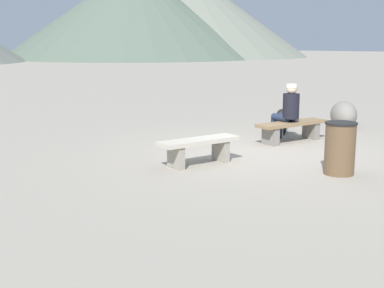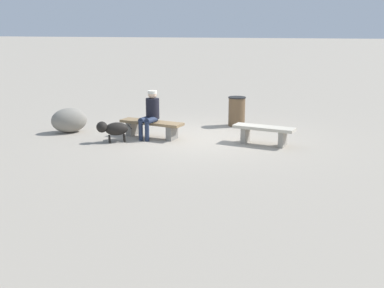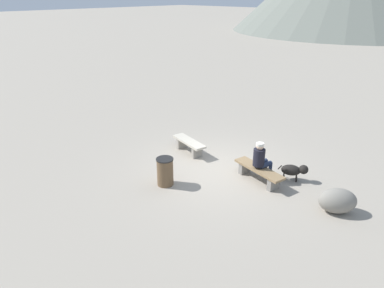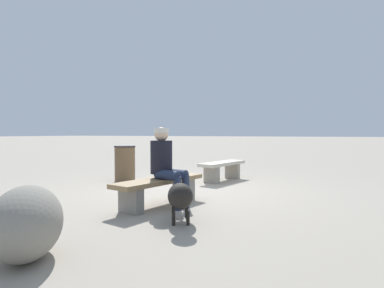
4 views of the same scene
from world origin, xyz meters
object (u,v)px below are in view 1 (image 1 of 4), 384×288
Objects in this scene: bench_right at (292,128)px; trash_bin at (340,148)px; seated_person at (288,108)px; dog at (281,118)px; boulder at (344,115)px; bench_left at (199,146)px.

trash_bin is at bearing -120.16° from bench_right.
seated_person is at bearing 114.47° from bench_right.
dog is 0.95× the size of trash_bin.
trash_bin is (-1.88, -2.06, 0.13)m from bench_right.
bench_right is at bearing 47.51° from trash_bin.
bench_right is at bearing -163.70° from dog.
seated_person reaches higher than boulder.
trash_bin is at bearing -161.58° from dog.
boulder is (1.61, -0.75, -0.01)m from dog.
bench_right is at bearing 179.95° from boulder.
boulder is at bearing -53.09° from dog.
trash_bin is 0.88× the size of boulder.
seated_person is 1.29× the size of boulder.
trash_bin reaches higher than bench_right.
trash_bin is at bearing -154.21° from boulder.
dog is at bearing 53.98° from seated_person.
seated_person is at bearing 177.78° from boulder.
trash_bin reaches higher than bench_left.
bench_left is 5.27m from boulder.
bench_left is 0.88× the size of bench_right.
bench_right is at bearing 11.57° from bench_left.
seated_person reaches higher than bench_right.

